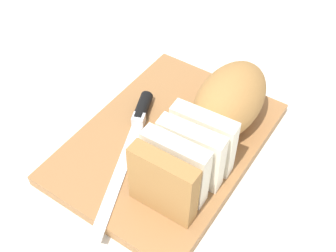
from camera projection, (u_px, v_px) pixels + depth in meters
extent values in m
plane|color=silver|center=(168.00, 146.00, 0.70)|extent=(3.00, 3.00, 0.00)
cube|color=#9E6B3D|center=(168.00, 142.00, 0.70)|extent=(0.39, 0.29, 0.02)
ellipsoid|color=#A8753D|center=(230.00, 100.00, 0.67)|extent=(0.18, 0.11, 0.11)
cube|color=#F2E8CC|center=(203.00, 140.00, 0.62)|extent=(0.03, 0.10, 0.11)
cube|color=#F2E8CC|center=(190.00, 154.00, 0.60)|extent=(0.03, 0.10, 0.11)
cube|color=#F2E8CC|center=(175.00, 167.00, 0.58)|extent=(0.03, 0.10, 0.11)
cube|color=#A8753D|center=(163.00, 184.00, 0.56)|extent=(0.03, 0.10, 0.11)
cube|color=silver|center=(119.00, 176.00, 0.63)|extent=(0.22, 0.09, 0.00)
cylinder|color=black|center=(143.00, 108.00, 0.72)|extent=(0.07, 0.04, 0.02)
cube|color=silver|center=(138.00, 121.00, 0.70)|extent=(0.03, 0.03, 0.02)
sphere|color=#A8753D|center=(141.00, 127.00, 0.70)|extent=(0.01, 0.01, 0.01)
sphere|color=#A8753D|center=(195.00, 156.00, 0.66)|extent=(0.00, 0.00, 0.00)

